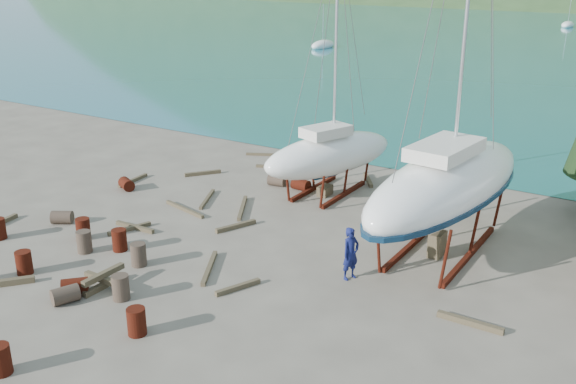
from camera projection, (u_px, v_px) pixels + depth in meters
The scene contains 36 objects.
ground at pixel (224, 273), 23.55m from camera, with size 600.00×600.00×0.00m, color #5E554A.
moored_boat_left at pixel (323, 45), 86.26m from camera, with size 2.00×5.00×6.05m.
moored_boat_far at pixel (568, 25), 114.77m from camera, with size 2.00×5.00×6.05m.
large_sailboat_near at pixel (447, 184), 24.41m from camera, with size 4.39×11.33×17.40m.
small_sailboat_shore at pixel (329, 154), 31.03m from camera, with size 4.84×8.09×12.34m.
worker at pixel (351, 254), 22.81m from camera, with size 0.71×0.47×1.96m, color #11174C.
drum_1 at pixel (65, 295), 21.38m from camera, with size 0.58×0.58×0.88m, color #2D2823.
drum_2 at pixel (127, 184), 32.12m from camera, with size 0.58×0.58×0.88m, color #5A190F.
drum_3 at pixel (0, 360), 17.62m from camera, with size 0.58×0.58×0.88m, color #5A190F.
drum_4 at pixel (301, 185), 32.04m from camera, with size 0.58×0.58×0.88m, color #5A190F.
drum_5 at pixel (139, 255), 23.99m from camera, with size 0.58×0.58×0.88m, color #2D2823.
drum_7 at pixel (137, 321), 19.50m from camera, with size 0.58×0.58×0.88m, color #5A190F.
drum_8 at pixel (83, 229), 26.34m from camera, with size 0.58×0.58×0.88m, color #5A190F.
drum_9 at pixel (277, 180), 32.69m from camera, with size 0.58×0.58×0.88m, color #2D2823.
drum_10 at pixel (24, 263), 23.34m from camera, with size 0.58×0.58×0.88m, color #5A190F.
drum_12 at pixel (75, 286), 21.94m from camera, with size 0.58×0.58×0.88m, color #5A190F.
drum_14 at pixel (119, 240), 25.25m from camera, with size 0.58×0.58×0.88m, color #5A190F.
drum_15 at pixel (62, 217), 27.92m from camera, with size 0.58×0.58×0.88m, color #2D2823.
drum_16 at pixel (84, 242), 25.09m from camera, with size 0.58×0.58×0.88m, color #2D2823.
drum_17 at pixel (121, 287), 21.56m from camera, with size 0.58×0.58×0.88m, color #2D2823.
timber_0 at pixel (266, 154), 37.90m from camera, with size 0.14×2.32×0.14m, color brown.
timber_1 at pixel (470, 322), 20.10m from camera, with size 0.19×2.11×0.19m, color brown.
timber_2 at pixel (203, 173), 34.45m from camera, with size 0.19×1.97×0.19m, color brown.
timber_4 at pixel (135, 227), 27.41m from camera, with size 0.17×2.06×0.17m, color brown.
timber_5 at pixel (209, 268), 23.74m from camera, with size 0.16×2.68×0.16m, color brown.
timber_6 at pixel (368, 180), 33.37m from camera, with size 0.19×2.06×0.19m, color brown.
timber_7 at pixel (238, 287), 22.31m from camera, with size 0.17×1.76×0.17m, color brown.
timber_8 at pixel (236, 226), 27.48m from camera, with size 0.19×1.94×0.19m, color brown.
timber_9 at pixel (275, 167), 35.59m from camera, with size 0.15×2.10×0.15m, color brown.
timber_10 at pixel (242, 208), 29.57m from camera, with size 0.16×2.91×0.16m, color brown.
timber_11 at pixel (185, 209), 29.43m from camera, with size 0.15×2.76×0.15m, color brown.
timber_12 at pixel (130, 229), 27.25m from camera, with size 0.17×1.93×0.17m, color brown.
timber_15 at pixel (207, 199), 30.71m from camera, with size 0.15×2.55×0.15m, color brown.
timber_17 at pixel (133, 180), 33.34m from camera, with size 0.16×2.16×0.16m, color brown.
timber_pile_fore at pixel (104, 280), 22.38m from camera, with size 1.80×1.80×0.60m.
timber_pile_aft at pixel (381, 221), 27.50m from camera, with size 1.80×1.80×0.60m.
Camera 1 is at (13.41, -16.57, 10.70)m, focal length 40.00 mm.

